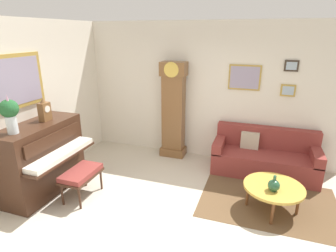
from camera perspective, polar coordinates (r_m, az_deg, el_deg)
ground_plane at (r=4.27m, az=0.01°, el=-19.19°), size 6.40×6.00×0.10m
wall_left at (r=5.01m, az=-29.35°, el=2.89°), size 0.13×4.90×2.80m
wall_back at (r=5.80m, az=7.90°, el=6.96°), size 5.30×0.13×2.80m
area_rug at (r=4.86m, az=19.87°, el=-14.46°), size 2.10×1.50×0.01m
piano at (r=5.06m, az=-24.48°, el=-5.98°), size 0.87×1.44×1.19m
piano_bench at (r=4.73m, az=-17.45°, el=-9.50°), size 0.42×0.70×0.48m
grandfather_clock at (r=5.83m, az=1.13°, el=2.74°), size 0.52×0.34×2.03m
couch at (r=5.64m, az=19.21°, el=-6.01°), size 1.90×0.80×0.84m
coffee_table at (r=4.50m, az=20.96°, el=-11.79°), size 0.88×0.88×0.41m
mantel_clock at (r=4.95m, az=-24.10°, el=2.94°), size 0.13×0.18×0.38m
flower_vase at (r=4.48m, az=-29.85°, el=2.45°), size 0.26×0.26×0.58m
green_jug at (r=4.33m, az=20.98°, el=-11.33°), size 0.17×0.17×0.24m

